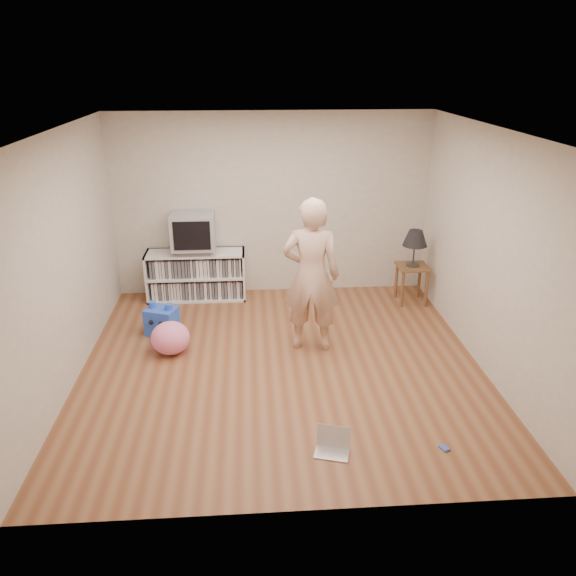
# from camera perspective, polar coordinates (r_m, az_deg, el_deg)

# --- Properties ---
(ground) EXTENTS (4.50, 4.50, 0.00)m
(ground) POSITION_cam_1_polar(r_m,az_deg,el_deg) (6.48, -0.67, -7.76)
(ground) COLOR brown
(ground) RESTS_ON ground
(walls) EXTENTS (4.52, 4.52, 2.60)m
(walls) POSITION_cam_1_polar(r_m,az_deg,el_deg) (5.93, -0.73, 3.16)
(walls) COLOR beige
(walls) RESTS_ON ground
(ceiling) EXTENTS (4.50, 4.50, 0.01)m
(ceiling) POSITION_cam_1_polar(r_m,az_deg,el_deg) (5.64, -0.79, 15.73)
(ceiling) COLOR white
(ceiling) RESTS_ON walls
(media_unit) EXTENTS (1.40, 0.45, 0.70)m
(media_unit) POSITION_cam_1_polar(r_m,az_deg,el_deg) (8.20, -9.28, 1.34)
(media_unit) COLOR white
(media_unit) RESTS_ON ground
(dvd_deck) EXTENTS (0.45, 0.35, 0.07)m
(dvd_deck) POSITION_cam_1_polar(r_m,az_deg,el_deg) (8.06, -9.46, 3.86)
(dvd_deck) COLOR gray
(dvd_deck) RESTS_ON media_unit
(crt_tv) EXTENTS (0.60, 0.53, 0.50)m
(crt_tv) POSITION_cam_1_polar(r_m,az_deg,el_deg) (7.97, -9.59, 5.79)
(crt_tv) COLOR #9B9BA0
(crt_tv) RESTS_ON dvd_deck
(side_table) EXTENTS (0.42, 0.42, 0.55)m
(side_table) POSITION_cam_1_polar(r_m,az_deg,el_deg) (8.11, 12.48, 1.34)
(side_table) COLOR brown
(side_table) RESTS_ON ground
(table_lamp) EXTENTS (0.34, 0.34, 0.52)m
(table_lamp) POSITION_cam_1_polar(r_m,az_deg,el_deg) (7.94, 12.79, 4.88)
(table_lamp) COLOR #333333
(table_lamp) RESTS_ON side_table
(person) EXTENTS (0.73, 0.54, 1.84)m
(person) POSITION_cam_1_polar(r_m,az_deg,el_deg) (6.47, 2.37, 1.25)
(person) COLOR #DBB095
(person) RESTS_ON ground
(laptop) EXTENTS (0.36, 0.31, 0.21)m
(laptop) POSITION_cam_1_polar(r_m,az_deg,el_deg) (5.21, 4.58, -15.58)
(laptop) COLOR silver
(laptop) RESTS_ON ground
(playing_cards) EXTENTS (0.09, 0.11, 0.02)m
(playing_cards) POSITION_cam_1_polar(r_m,az_deg,el_deg) (5.42, 15.59, -15.38)
(playing_cards) COLOR #455CB8
(playing_cards) RESTS_ON ground
(plush_blue) EXTENTS (0.44, 0.40, 0.42)m
(plush_blue) POSITION_cam_1_polar(r_m,az_deg,el_deg) (7.26, -12.69, -3.25)
(plush_blue) COLOR blue
(plush_blue) RESTS_ON ground
(plush_pink) EXTENTS (0.56, 0.56, 0.39)m
(plush_pink) POSITION_cam_1_polar(r_m,az_deg,el_deg) (6.78, -11.86, -4.98)
(plush_pink) COLOR pink
(plush_pink) RESTS_ON ground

